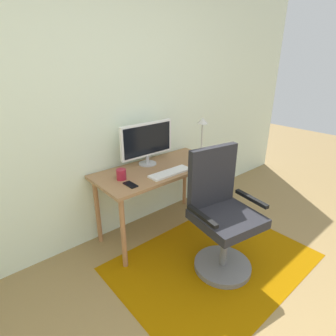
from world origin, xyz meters
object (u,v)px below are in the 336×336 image
Objects in this scene: monitor at (147,141)px; computer_mouse at (197,164)px; cell_phone at (130,185)px; coffee_cup at (121,174)px; desk at (159,175)px; desk_lamp at (202,130)px; office_chair at (221,219)px; keyboard at (170,173)px.

monitor reaches higher than computer_mouse.
coffee_cup is at bearing 86.75° from cell_phone.
coffee_cup is 0.16m from cell_phone.
desk is 0.47m from cell_phone.
coffee_cup reaches higher than desk.
desk is at bearing 164.23° from desk_lamp.
office_chair is at bearing -85.64° from desk.
keyboard is 0.40× the size of office_chair.
monitor is 0.56m from cell_phone.
monitor reaches higher than cell_phone.
monitor reaches higher than office_chair.
coffee_cup is at bearing 156.22° from keyboard.
computer_mouse is (0.34, -0.02, 0.01)m from keyboard.
desk is 0.36m from monitor.
desk_lamp reaches higher than monitor.
keyboard is at bearing -87.49° from monitor.
coffee_cup is at bearing 171.53° from desk_lamp.
office_chair is at bearing -51.60° from cell_phone.
desk_lamp reaches higher than cell_phone.
cell_phone is 0.13× the size of office_chair.
desk is at bearing 85.36° from keyboard.
cell_phone is at bearing -160.95° from desk.
cell_phone is at bearing 176.40° from computer_mouse.
keyboard is at bearing -173.95° from desk_lamp.
desk_lamp is (0.89, 0.02, 0.32)m from cell_phone.
desk is 1.21× the size of office_chair.
computer_mouse is at bearing -4.44° from cell_phone.
keyboard is 3.07× the size of cell_phone.
desk is 0.40m from computer_mouse.
monitor is 0.41m from keyboard.
monitor is 1.38× the size of keyboard.
computer_mouse reaches higher than keyboard.
cell_phone is 0.95m from desk_lamp.
office_chair reaches higher than coffee_cup.
monitor is 0.57m from desk_lamp.
keyboard is 0.57m from desk_lamp.
coffee_cup is (-0.76, 0.20, 0.03)m from computer_mouse.
monitor is at bearing 135.71° from computer_mouse.
keyboard is at bearing 176.95° from computer_mouse.
desk is at bearing -79.13° from monitor.
monitor is at bearing 100.87° from desk.
office_chair is at bearing -116.14° from computer_mouse.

